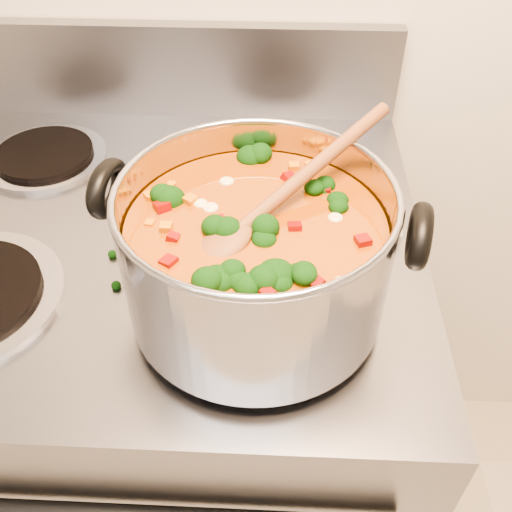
# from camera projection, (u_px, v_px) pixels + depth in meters

# --- Properties ---
(electric_range) EXTENTS (0.79, 0.71, 1.08)m
(electric_range) POSITION_uv_depth(u_px,v_px,m) (173.00, 401.00, 1.12)
(electric_range) COLOR gray
(electric_range) RESTS_ON ground
(stockpot) EXTENTS (0.36, 0.29, 0.18)m
(stockpot) POSITION_uv_depth(u_px,v_px,m) (257.00, 254.00, 0.62)
(stockpot) COLOR #ABABB3
(stockpot) RESTS_ON electric_range
(wooden_spoon) EXTENTS (0.22, 0.22, 0.09)m
(wooden_spoon) POSITION_uv_depth(u_px,v_px,m) (269.00, 205.00, 0.59)
(wooden_spoon) COLOR brown
(wooden_spoon) RESTS_ON stockpot
(cooktop_crumbs) EXTENTS (0.42, 0.09, 0.01)m
(cooktop_crumbs) POSITION_uv_depth(u_px,v_px,m) (315.00, 266.00, 0.74)
(cooktop_crumbs) COLOR black
(cooktop_crumbs) RESTS_ON electric_range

